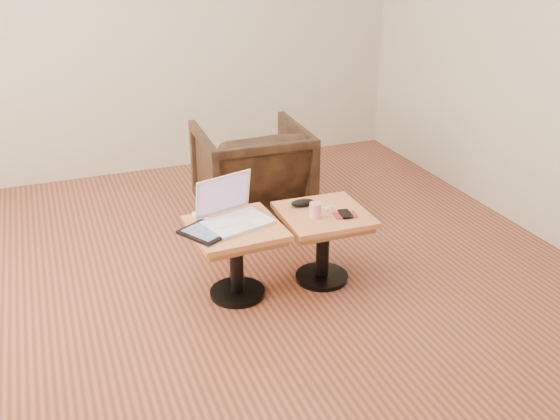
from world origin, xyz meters
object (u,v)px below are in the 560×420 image
object	(u,v)px
side_table_right	(323,229)
laptop	(233,213)
side_table_left	(236,243)
armchair	(252,172)
striped_cup	(315,210)

from	to	relation	value
side_table_right	laptop	size ratio (longest dim) A/B	1.22
side_table_left	armchair	size ratio (longest dim) A/B	0.67
laptop	striped_cup	size ratio (longest dim) A/B	4.73
side_table_right	armchair	xyz separation A→B (m)	(-0.10, 1.00, 0.01)
laptop	side_table_left	bearing A→B (deg)	-111.29
side_table_right	striped_cup	world-z (taller)	striped_cup
side_table_right	laptop	xyz separation A→B (m)	(-0.52, 0.07, 0.16)
laptop	armchair	xyz separation A→B (m)	(0.43, 0.93, -0.15)
side_table_right	side_table_left	bearing A→B (deg)	179.78
side_table_left	striped_cup	world-z (taller)	striped_cup
side_table_left	laptop	distance (m)	0.17
side_table_right	armchair	world-z (taller)	armchair
side_table_left	striped_cup	bearing A→B (deg)	-10.31
side_table_right	armchair	bearing A→B (deg)	97.35
striped_cup	laptop	bearing A→B (deg)	165.41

